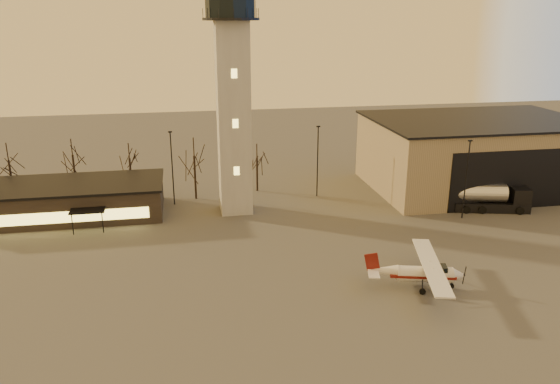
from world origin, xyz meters
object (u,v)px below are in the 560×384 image
at_px(hangar, 475,153).
at_px(fuel_truck, 490,200).
at_px(control_tower, 233,86).
at_px(cessna_front, 426,276).
at_px(terminal, 62,200).

xyz_separation_m(hangar, fuel_truck, (-3.03, -9.97, -3.74)).
height_order(control_tower, hangar, control_tower).
xyz_separation_m(cessna_front, fuel_truck, (17.62, 18.61, 0.24)).
distance_m(hangar, cessna_front, 35.48).
bearing_deg(control_tower, cessna_front, -58.03).
relative_size(control_tower, hangar, 1.07).
bearing_deg(cessna_front, fuel_truck, 61.49).
height_order(terminal, fuel_truck, terminal).
relative_size(control_tower, fuel_truck, 3.24).
bearing_deg(hangar, terminal, -178.03).
bearing_deg(hangar, cessna_front, -125.85).
relative_size(control_tower, cessna_front, 2.63).
height_order(control_tower, fuel_truck, control_tower).
xyz_separation_m(control_tower, fuel_truck, (32.97, -5.99, -14.91)).
bearing_deg(terminal, cessna_front, -35.44).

